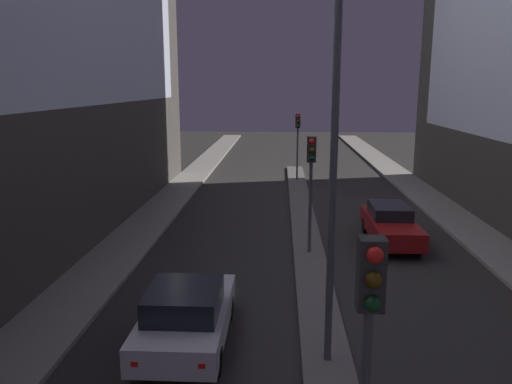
# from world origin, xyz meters

# --- Properties ---
(median_strip) EXTENTS (1.14, 34.86, 0.14)m
(median_strip) POSITION_xyz_m (0.00, 18.43, 0.07)
(median_strip) COLOR #66605B
(median_strip) RESTS_ON ground
(traffic_light_near) EXTENTS (0.32, 0.42, 4.23)m
(traffic_light_near) POSITION_xyz_m (0.00, 4.14, 3.26)
(traffic_light_near) COLOR #4C4C51
(traffic_light_near) RESTS_ON median_strip
(traffic_light_mid) EXTENTS (0.32, 0.42, 4.23)m
(traffic_light_mid) POSITION_xyz_m (0.00, 16.00, 3.26)
(traffic_light_mid) COLOR #4C4C51
(traffic_light_mid) RESTS_ON median_strip
(traffic_light_far) EXTENTS (0.32, 0.42, 4.23)m
(traffic_light_far) POSITION_xyz_m (0.00, 30.45, 3.26)
(traffic_light_far) COLOR #4C4C51
(traffic_light_far) RESTS_ON median_strip
(street_lamp) EXTENTS (0.56, 0.56, 9.53)m
(street_lamp) POSITION_xyz_m (0.00, 8.68, 6.70)
(street_lamp) COLOR #4C4C51
(street_lamp) RESTS_ON median_strip
(car_left_lane) EXTENTS (1.93, 4.20, 1.55)m
(car_left_lane) POSITION_xyz_m (-3.29, 9.39, 0.78)
(car_left_lane) COLOR silver
(car_left_lane) RESTS_ON ground
(car_right_lane) EXTENTS (1.70, 4.48, 1.48)m
(car_right_lane) POSITION_xyz_m (3.29, 17.74, 0.76)
(car_right_lane) COLOR maroon
(car_right_lane) RESTS_ON ground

